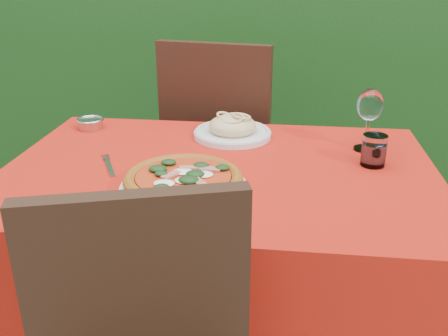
# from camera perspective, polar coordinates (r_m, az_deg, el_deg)

# --- Properties ---
(hedge) EXTENTS (3.20, 0.55, 1.78)m
(hedge) POSITION_cam_1_polar(r_m,az_deg,el_deg) (2.92, 3.55, 14.99)
(hedge) COLOR black
(hedge) RESTS_ON ground
(dining_table) EXTENTS (1.26, 0.86, 0.75)m
(dining_table) POSITION_cam_1_polar(r_m,az_deg,el_deg) (1.52, -0.52, -5.18)
(dining_table) COLOR #452E16
(dining_table) RESTS_ON ground
(chair_far) EXTENTS (0.53, 0.53, 1.02)m
(chair_far) POSITION_cam_1_polar(r_m,az_deg,el_deg) (2.16, -0.24, 3.12)
(chair_far) COLOR black
(chair_far) RESTS_ON ground
(pizza_plate) EXTENTS (0.36, 0.36, 0.06)m
(pizza_plate) POSITION_cam_1_polar(r_m,az_deg,el_deg) (1.30, -4.64, -1.66)
(pizza_plate) COLOR silver
(pizza_plate) RESTS_ON dining_table
(pasta_plate) EXTENTS (0.26, 0.26, 0.08)m
(pasta_plate) POSITION_cam_1_polar(r_m,az_deg,el_deg) (1.71, 0.98, 4.46)
(pasta_plate) COLOR silver
(pasta_plate) RESTS_ON dining_table
(water_glass) EXTENTS (0.07, 0.07, 0.09)m
(water_glass) POSITION_cam_1_polar(r_m,az_deg,el_deg) (1.52, 16.74, 1.78)
(water_glass) COLOR white
(water_glass) RESTS_ON dining_table
(wine_glass) EXTENTS (0.08, 0.08, 0.20)m
(wine_glass) POSITION_cam_1_polar(r_m,az_deg,el_deg) (1.62, 16.33, 6.65)
(wine_glass) COLOR white
(wine_glass) RESTS_ON dining_table
(fork) EXTENTS (0.11, 0.18, 0.01)m
(fork) POSITION_cam_1_polar(r_m,az_deg,el_deg) (1.49, -12.95, 0.13)
(fork) COLOR #B0B1B7
(fork) RESTS_ON dining_table
(steel_ramekin) EXTENTS (0.09, 0.09, 0.03)m
(steel_ramekin) POSITION_cam_1_polar(r_m,az_deg,el_deg) (1.86, -14.99, 4.88)
(steel_ramekin) COLOR silver
(steel_ramekin) RESTS_ON dining_table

